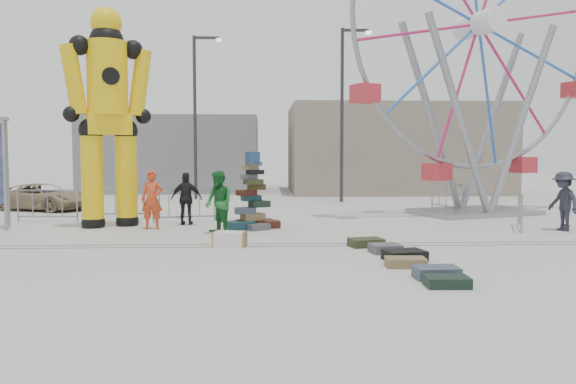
{
  "coord_description": "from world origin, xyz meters",
  "views": [
    {
      "loc": [
        -0.66,
        -12.98,
        2.29
      ],
      "look_at": [
        -0.01,
        1.61,
        1.27
      ],
      "focal_mm": 35.0,
      "sensor_mm": 36.0,
      "label": 1
    }
  ],
  "objects_px": {
    "barricade_dummy_c": "(184,206)",
    "pedestrian_grey": "(563,201)",
    "parked_suv": "(43,197)",
    "pedestrian_red": "(152,200)",
    "lamp_post_left": "(197,108)",
    "ferris_wheel": "(478,49)",
    "pedestrian_black": "(187,199)",
    "barricade_wheel_front": "(520,211)",
    "pedestrian_green": "(219,202)",
    "lamp_post_right": "(344,105)",
    "barricade_dummy_b": "(130,203)",
    "barricade_wheel_back": "(446,197)",
    "steamer_trunk": "(230,239)",
    "barricade_dummy_a": "(47,205)",
    "crash_test_dummy": "(108,109)",
    "suitcase_tower": "(252,207)"
  },
  "relations": [
    {
      "from": "barricade_wheel_front",
      "to": "pedestrian_red",
      "type": "distance_m",
      "value": 11.11
    },
    {
      "from": "lamp_post_right",
      "to": "lamp_post_left",
      "type": "distance_m",
      "value": 7.28
    },
    {
      "from": "steamer_trunk",
      "to": "pedestrian_green",
      "type": "distance_m",
      "value": 2.27
    },
    {
      "from": "steamer_trunk",
      "to": "pedestrian_grey",
      "type": "xyz_separation_m",
      "value": [
        9.64,
        2.38,
        0.69
      ]
    },
    {
      "from": "barricade_dummy_b",
      "to": "barricade_wheel_front",
      "type": "height_order",
      "value": "same"
    },
    {
      "from": "barricade_dummy_c",
      "to": "parked_suv",
      "type": "xyz_separation_m",
      "value": [
        -6.22,
        4.18,
        -0.02
      ]
    },
    {
      "from": "steamer_trunk",
      "to": "pedestrian_grey",
      "type": "distance_m",
      "value": 9.96
    },
    {
      "from": "pedestrian_grey",
      "to": "parked_suv",
      "type": "relative_size",
      "value": 0.46
    },
    {
      "from": "pedestrian_red",
      "to": "pedestrian_grey",
      "type": "relative_size",
      "value": 1.02
    },
    {
      "from": "pedestrian_red",
      "to": "barricade_wheel_back",
      "type": "bearing_deg",
      "value": 27.69
    },
    {
      "from": "lamp_post_left",
      "to": "pedestrian_red",
      "type": "xyz_separation_m",
      "value": [
        -0.09,
        -11.06,
        -3.6
      ]
    },
    {
      "from": "suitcase_tower",
      "to": "barricade_dummy_a",
      "type": "bearing_deg",
      "value": 142.98
    },
    {
      "from": "steamer_trunk",
      "to": "barricade_wheel_back",
      "type": "xyz_separation_m",
      "value": [
        8.11,
        8.27,
        0.37
      ]
    },
    {
      "from": "suitcase_tower",
      "to": "barricade_dummy_a",
      "type": "xyz_separation_m",
      "value": [
        -6.81,
        1.83,
        -0.1
      ]
    },
    {
      "from": "barricade_wheel_front",
      "to": "pedestrian_green",
      "type": "xyz_separation_m",
      "value": [
        -9.01,
        -0.76,
        0.35
      ]
    },
    {
      "from": "barricade_wheel_back",
      "to": "pedestrian_grey",
      "type": "height_order",
      "value": "pedestrian_grey"
    },
    {
      "from": "parked_suv",
      "to": "pedestrian_red",
      "type": "bearing_deg",
      "value": -116.1
    },
    {
      "from": "ferris_wheel",
      "to": "pedestrian_black",
      "type": "distance_m",
      "value": 11.9
    },
    {
      "from": "barricade_wheel_front",
      "to": "barricade_wheel_back",
      "type": "distance_m",
      "value": 5.42
    },
    {
      "from": "lamp_post_left",
      "to": "parked_suv",
      "type": "bearing_deg",
      "value": -136.78
    },
    {
      "from": "barricade_dummy_b",
      "to": "barricade_dummy_c",
      "type": "xyz_separation_m",
      "value": [
        2.02,
        -1.04,
        0.0
      ]
    },
    {
      "from": "crash_test_dummy",
      "to": "barricade_wheel_front",
      "type": "height_order",
      "value": "crash_test_dummy"
    },
    {
      "from": "lamp_post_right",
      "to": "pedestrian_black",
      "type": "distance_m",
      "value": 10.82
    },
    {
      "from": "steamer_trunk",
      "to": "parked_suv",
      "type": "bearing_deg",
      "value": 142.74
    },
    {
      "from": "barricade_wheel_back",
      "to": "pedestrian_grey",
      "type": "relative_size",
      "value": 1.15
    },
    {
      "from": "barricade_wheel_front",
      "to": "lamp_post_right",
      "type": "bearing_deg",
      "value": 45.26
    },
    {
      "from": "ferris_wheel",
      "to": "barricade_dummy_a",
      "type": "distance_m",
      "value": 16.14
    },
    {
      "from": "barricade_dummy_c",
      "to": "barricade_wheel_back",
      "type": "xyz_separation_m",
      "value": [
        9.89,
        3.36,
        0.0
      ]
    },
    {
      "from": "pedestrian_green",
      "to": "pedestrian_grey",
      "type": "bearing_deg",
      "value": 55.62
    },
    {
      "from": "suitcase_tower",
      "to": "pedestrian_red",
      "type": "bearing_deg",
      "value": 159.83
    },
    {
      "from": "lamp_post_left",
      "to": "pedestrian_red",
      "type": "relative_size",
      "value": 4.51
    },
    {
      "from": "suitcase_tower",
      "to": "lamp_post_left",
      "type": "bearing_deg",
      "value": 82.89
    },
    {
      "from": "steamer_trunk",
      "to": "parked_suv",
      "type": "xyz_separation_m",
      "value": [
        -8.0,
        9.09,
        0.35
      ]
    },
    {
      "from": "barricade_dummy_a",
      "to": "pedestrian_grey",
      "type": "xyz_separation_m",
      "value": [
        15.98,
        -2.81,
        0.32
      ]
    },
    {
      "from": "barricade_dummy_b",
      "to": "parked_suv",
      "type": "xyz_separation_m",
      "value": [
        -4.19,
        3.14,
        -0.02
      ]
    },
    {
      "from": "barricade_dummy_c",
      "to": "parked_suv",
      "type": "bearing_deg",
      "value": 132.5
    },
    {
      "from": "barricade_dummy_c",
      "to": "pedestrian_green",
      "type": "height_order",
      "value": "pedestrian_green"
    },
    {
      "from": "pedestrian_green",
      "to": "crash_test_dummy",
      "type": "bearing_deg",
      "value": -153.33
    },
    {
      "from": "ferris_wheel",
      "to": "steamer_trunk",
      "type": "xyz_separation_m",
      "value": [
        -8.73,
        -6.9,
        -5.91
      ]
    },
    {
      "from": "pedestrian_black",
      "to": "steamer_trunk",
      "type": "bearing_deg",
      "value": 114.12
    },
    {
      "from": "ferris_wheel",
      "to": "pedestrian_red",
      "type": "relative_size",
      "value": 6.98
    },
    {
      "from": "ferris_wheel",
      "to": "barricade_wheel_front",
      "type": "xyz_separation_m",
      "value": [
        -0.14,
        -4.03,
        -5.55
      ]
    },
    {
      "from": "barricade_dummy_c",
      "to": "steamer_trunk",
      "type": "bearing_deg",
      "value": -83.63
    },
    {
      "from": "crash_test_dummy",
      "to": "pedestrian_red",
      "type": "bearing_deg",
      "value": -49.26
    },
    {
      "from": "steamer_trunk",
      "to": "barricade_dummy_c",
      "type": "height_order",
      "value": "barricade_dummy_c"
    },
    {
      "from": "lamp_post_left",
      "to": "ferris_wheel",
      "type": "bearing_deg",
      "value": -33.63
    },
    {
      "from": "lamp_post_left",
      "to": "pedestrian_black",
      "type": "distance_m",
      "value": 10.76
    },
    {
      "from": "barricade_dummy_c",
      "to": "pedestrian_grey",
      "type": "distance_m",
      "value": 11.7
    },
    {
      "from": "barricade_dummy_a",
      "to": "parked_suv",
      "type": "relative_size",
      "value": 0.52
    },
    {
      "from": "parked_suv",
      "to": "barricade_dummy_b",
      "type": "bearing_deg",
      "value": -106.2
    }
  ]
}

